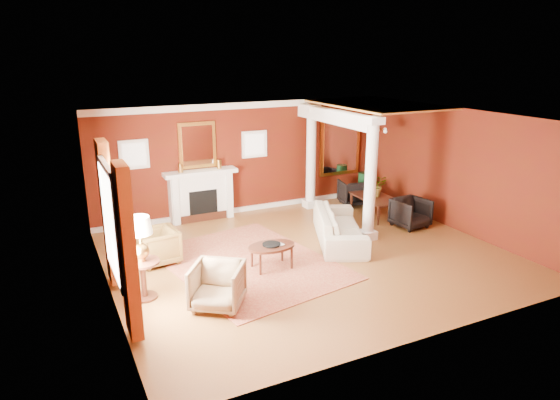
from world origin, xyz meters
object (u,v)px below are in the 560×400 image
sofa (340,221)px  armchair_leopard (157,245)px  armchair_stripe (217,284)px  dining_table (377,201)px  side_table (140,244)px  coffee_table (272,247)px

sofa → armchair_leopard: sofa is taller
sofa → armchair_stripe: (-3.48, -1.69, -0.05)m
dining_table → sofa: bearing=124.8°
armchair_leopard → side_table: (-0.55, -1.40, 0.61)m
side_table → sofa: bearing=10.4°
coffee_table → dining_table: bearing=25.0°
armchair_stripe → dining_table: 6.03m
coffee_table → side_table: 2.59m
sofa → coffee_table: bearing=132.4°
coffee_table → dining_table: size_ratio=0.66×
armchair_leopard → coffee_table: armchair_leopard is taller
sofa → armchair_leopard: 4.02m
armchair_leopard → armchair_stripe: size_ratio=0.94×
armchair_leopard → dining_table: bearing=89.8°
sofa → armchair_leopard: bearing=105.8°
armchair_leopard → dining_table: size_ratio=0.55×
side_table → dining_table: side_table is taller
sofa → side_table: size_ratio=1.62×
armchair_stripe → side_table: bearing=176.0°
armchair_leopard → armchair_stripe: 2.32m
coffee_table → side_table: (-2.53, -0.16, 0.57)m
sofa → side_table: bearing=124.4°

